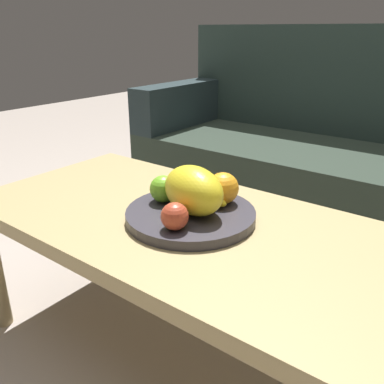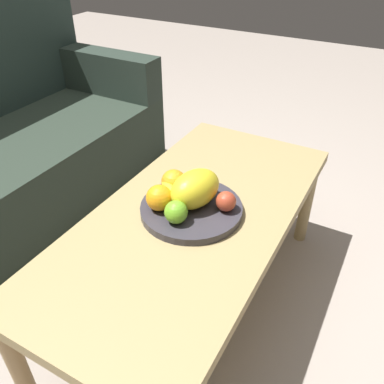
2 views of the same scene
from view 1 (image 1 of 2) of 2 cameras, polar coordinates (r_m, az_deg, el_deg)
The scene contains 10 objects.
ground_plane at distance 1.27m, azimuth -0.35°, elevation -21.96°, with size 8.00×8.00×0.00m, color gray.
coffee_table at distance 1.04m, azimuth -0.39°, elevation -6.32°, with size 1.20×0.57×0.44m.
couch at distance 1.95m, azimuth 18.47°, elevation 3.61°, with size 1.70×0.70×0.90m.
fruit_bowl at distance 1.01m, azimuth -0.00°, elevation -3.28°, with size 0.32×0.32×0.03m, color #353239.
melon_large_front at distance 0.98m, azimuth 0.35°, elevation 0.32°, with size 0.18×0.12×0.12m, color yellow.
orange_front at distance 1.09m, azimuth -0.20°, elevation 1.58°, with size 0.08×0.08×0.08m, color orange.
orange_left at distance 1.04m, azimuth 4.35°, elevation 0.53°, with size 0.08×0.08×0.08m, color orange.
apple_front at distance 1.05m, azimuth -4.05°, elevation 0.44°, with size 0.07×0.07×0.07m, color #6AAF27.
apple_left at distance 0.91m, azimuth -2.45°, elevation -3.43°, with size 0.06×0.06×0.06m, color #AE4028.
banana_bunch at distance 1.05m, azimuth 1.05°, elevation -0.03°, with size 0.17×0.15×0.06m.
Camera 1 is at (0.56, -0.72, 0.88)m, focal length 38.03 mm.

